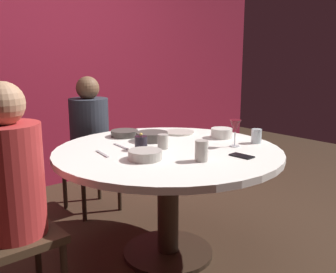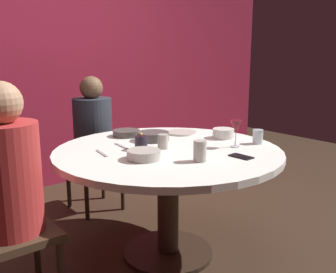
{
  "view_description": "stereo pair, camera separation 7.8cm",
  "coord_description": "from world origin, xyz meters",
  "px_view_note": "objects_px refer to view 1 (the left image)",
  "views": [
    {
      "loc": [
        -1.55,
        -1.81,
        1.33
      ],
      "look_at": [
        0.0,
        0.0,
        0.81
      ],
      "focal_mm": 41.17,
      "sensor_mm": 36.0,
      "label": 1
    },
    {
      "loc": [
        -1.49,
        -1.86,
        1.33
      ],
      "look_at": [
        0.0,
        0.0,
        0.81
      ],
      "focal_mm": 41.17,
      "sensor_mm": 36.0,
      "label": 2
    }
  ],
  "objects_px": {
    "dinner_plate": "(179,132)",
    "bowl_serving_large": "(222,133)",
    "cup_near_candle": "(201,151)",
    "bowl_sauce_side": "(124,133)",
    "seated_diner_left": "(9,180)",
    "bowl_small_white": "(152,136)",
    "candle_holder": "(141,143)",
    "wine_glass": "(235,127)",
    "cup_by_left_diner": "(163,142)",
    "seated_diner_back": "(89,129)",
    "bowl_salad_center": "(145,155)",
    "cup_by_right_diner": "(256,136)",
    "dining_table": "(168,169)",
    "cell_phone": "(242,156)"
  },
  "relations": [
    {
      "from": "bowl_serving_large",
      "to": "bowl_salad_center",
      "type": "relative_size",
      "value": 0.78
    },
    {
      "from": "dining_table",
      "to": "cup_by_right_diner",
      "type": "relative_size",
      "value": 15.02
    },
    {
      "from": "seated_diner_back",
      "to": "bowl_salad_center",
      "type": "xyz_separation_m",
      "value": [
        -0.26,
        -1.12,
        0.05
      ]
    },
    {
      "from": "bowl_serving_large",
      "to": "cup_near_candle",
      "type": "xyz_separation_m",
      "value": [
        -0.55,
        -0.34,
        0.03
      ]
    },
    {
      "from": "wine_glass",
      "to": "bowl_salad_center",
      "type": "height_order",
      "value": "wine_glass"
    },
    {
      "from": "seated_diner_back",
      "to": "cup_near_candle",
      "type": "bearing_deg",
      "value": -1.77
    },
    {
      "from": "candle_holder",
      "to": "dining_table",
      "type": "bearing_deg",
      "value": -31.69
    },
    {
      "from": "cell_phone",
      "to": "bowl_salad_center",
      "type": "height_order",
      "value": "bowl_salad_center"
    },
    {
      "from": "seated_diner_back",
      "to": "cup_by_left_diner",
      "type": "bearing_deg",
      "value": -1.26
    },
    {
      "from": "seated_diner_left",
      "to": "bowl_serving_large",
      "type": "height_order",
      "value": "seated_diner_left"
    },
    {
      "from": "candle_holder",
      "to": "bowl_sauce_side",
      "type": "height_order",
      "value": "candle_holder"
    },
    {
      "from": "bowl_serving_large",
      "to": "cup_near_candle",
      "type": "bearing_deg",
      "value": -148.46
    },
    {
      "from": "dining_table",
      "to": "cell_phone",
      "type": "xyz_separation_m",
      "value": [
        0.21,
        -0.43,
        0.14
      ]
    },
    {
      "from": "dinner_plate",
      "to": "bowl_serving_large",
      "type": "height_order",
      "value": "bowl_serving_large"
    },
    {
      "from": "seated_diner_back",
      "to": "cup_near_candle",
      "type": "xyz_separation_m",
      "value": [
        -0.04,
        -1.35,
        0.08
      ]
    },
    {
      "from": "candle_holder",
      "to": "cup_by_left_diner",
      "type": "xyz_separation_m",
      "value": [
        0.12,
        -0.07,
        0.0
      ]
    },
    {
      "from": "bowl_sauce_side",
      "to": "cup_by_left_diner",
      "type": "bearing_deg",
      "value": -92.14
    },
    {
      "from": "dinner_plate",
      "to": "cup_near_candle",
      "type": "relative_size",
      "value": 1.91
    },
    {
      "from": "dinner_plate",
      "to": "cell_phone",
      "type": "height_order",
      "value": "dinner_plate"
    },
    {
      "from": "seated_diner_left",
      "to": "wine_glass",
      "type": "bearing_deg",
      "value": -9.8
    },
    {
      "from": "dining_table",
      "to": "bowl_salad_center",
      "type": "relative_size",
      "value": 7.38
    },
    {
      "from": "seated_diner_back",
      "to": "bowl_small_white",
      "type": "height_order",
      "value": "seated_diner_back"
    },
    {
      "from": "seated_diner_back",
      "to": "bowl_salad_center",
      "type": "relative_size",
      "value": 5.86
    },
    {
      "from": "cup_near_candle",
      "to": "cup_by_left_diner",
      "type": "bearing_deg",
      "value": 86.84
    },
    {
      "from": "dinner_plate",
      "to": "bowl_serving_large",
      "type": "relative_size",
      "value": 1.49
    },
    {
      "from": "dinner_plate",
      "to": "cup_by_left_diner",
      "type": "xyz_separation_m",
      "value": [
        -0.4,
        -0.29,
        0.04
      ]
    },
    {
      "from": "cup_by_left_diner",
      "to": "dinner_plate",
      "type": "bearing_deg",
      "value": 35.72
    },
    {
      "from": "candle_holder",
      "to": "cup_by_right_diner",
      "type": "height_order",
      "value": "candle_holder"
    },
    {
      "from": "wine_glass",
      "to": "cup_near_candle",
      "type": "height_order",
      "value": "wine_glass"
    },
    {
      "from": "dinner_plate",
      "to": "cup_near_candle",
      "type": "xyz_separation_m",
      "value": [
        -0.42,
        -0.65,
        0.05
      ]
    },
    {
      "from": "seated_diner_back",
      "to": "dinner_plate",
      "type": "height_order",
      "value": "seated_diner_back"
    },
    {
      "from": "candle_holder",
      "to": "wine_glass",
      "type": "height_order",
      "value": "wine_glass"
    },
    {
      "from": "bowl_sauce_side",
      "to": "cup_by_left_diner",
      "type": "xyz_separation_m",
      "value": [
        -0.02,
        -0.47,
        0.02
      ]
    },
    {
      "from": "seated_diner_left",
      "to": "bowl_small_white",
      "type": "height_order",
      "value": "seated_diner_left"
    },
    {
      "from": "wine_glass",
      "to": "candle_holder",
      "type": "bearing_deg",
      "value": 147.81
    },
    {
      "from": "bowl_sauce_side",
      "to": "dinner_plate",
      "type": "bearing_deg",
      "value": -25.19
    },
    {
      "from": "cell_phone",
      "to": "bowl_sauce_side",
      "type": "xyz_separation_m",
      "value": [
        -0.21,
        0.92,
        0.02
      ]
    },
    {
      "from": "wine_glass",
      "to": "bowl_sauce_side",
      "type": "xyz_separation_m",
      "value": [
        -0.38,
        0.72,
        -0.11
      ]
    },
    {
      "from": "candle_holder",
      "to": "cell_phone",
      "type": "distance_m",
      "value": 0.63
    },
    {
      "from": "bowl_small_white",
      "to": "bowl_sauce_side",
      "type": "xyz_separation_m",
      "value": [
        -0.07,
        0.24,
        -0.01
      ]
    },
    {
      "from": "dining_table",
      "to": "cup_by_right_diner",
      "type": "xyz_separation_m",
      "value": [
        0.56,
        -0.27,
        0.18
      ]
    },
    {
      "from": "candle_holder",
      "to": "dinner_plate",
      "type": "distance_m",
      "value": 0.57
    },
    {
      "from": "bowl_sauce_side",
      "to": "bowl_small_white",
      "type": "bearing_deg",
      "value": -72.94
    },
    {
      "from": "wine_glass",
      "to": "cell_phone",
      "type": "bearing_deg",
      "value": -130.57
    },
    {
      "from": "cup_by_left_diner",
      "to": "cup_by_right_diner",
      "type": "xyz_separation_m",
      "value": [
        0.58,
        -0.29,
        0.0
      ]
    },
    {
      "from": "candle_holder",
      "to": "bowl_small_white",
      "type": "xyz_separation_m",
      "value": [
        0.21,
        0.16,
        -0.01
      ]
    },
    {
      "from": "cup_by_left_diner",
      "to": "candle_holder",
      "type": "bearing_deg",
      "value": 151.97
    },
    {
      "from": "bowl_small_white",
      "to": "bowl_sauce_side",
      "type": "height_order",
      "value": "bowl_small_white"
    },
    {
      "from": "candle_holder",
      "to": "wine_glass",
      "type": "bearing_deg",
      "value": -32.19
    },
    {
      "from": "seated_diner_back",
      "to": "wine_glass",
      "type": "height_order",
      "value": "seated_diner_back"
    }
  ]
}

